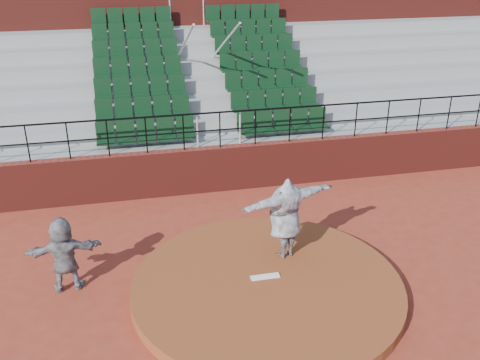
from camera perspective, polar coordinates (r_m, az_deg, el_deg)
ground at (r=11.18m, az=2.88°, el=-11.80°), size 90.00×90.00×0.00m
pitchers_mound at (r=11.10m, az=2.90°, el=-11.28°), size 5.50×5.50×0.25m
pitching_rubber at (r=11.14m, az=2.70°, el=-10.26°), size 0.60×0.15×0.03m
boundary_wall at (r=15.11m, az=-2.09°, el=1.25°), size 24.00×0.30×1.30m
wall_railing at (r=14.62m, az=-2.17°, el=6.22°), size 24.04×0.05×1.03m
seating_deck at (r=18.24m, az=-4.30°, el=7.93°), size 24.00×5.97×4.63m
press_box_facade at (r=21.62m, az=-6.15°, el=16.23°), size 24.00×3.00×7.10m
pitcher at (r=11.42m, az=4.87°, el=-4.03°), size 2.34×1.30×1.84m
fielder at (r=11.38m, az=-18.26°, el=-7.54°), size 1.52×0.54×1.62m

